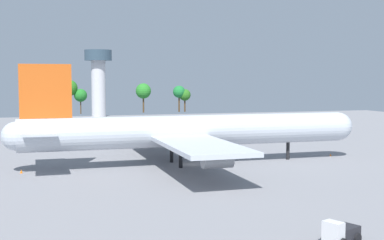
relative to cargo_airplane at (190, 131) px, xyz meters
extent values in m
plane|color=gray|center=(0.46, 0.00, -6.36)|extent=(276.19, 276.19, 0.00)
cylinder|color=silver|center=(0.46, 0.00, 0.10)|extent=(63.62, 5.93, 5.93)
sphere|color=silver|center=(32.28, 0.00, 0.10)|extent=(5.81, 5.81, 5.81)
sphere|color=silver|center=(-31.35, 0.00, 0.10)|extent=(5.04, 5.04, 5.04)
cube|color=#D85919|center=(-26.26, 0.00, 7.80)|extent=(8.91, 0.50, 9.48)
cube|color=silver|center=(-27.53, -4.75, 0.99)|extent=(5.73, 8.89, 0.36)
cube|color=silver|center=(-27.53, 4.75, 0.99)|extent=(5.73, 8.89, 0.36)
cube|color=silver|center=(-2.72, -14.65, -0.79)|extent=(10.82, 25.75, 0.70)
cube|color=silver|center=(-2.72, 14.65, -0.79)|extent=(10.82, 25.75, 0.70)
cylinder|color=gray|center=(-1.72, -10.79, -2.39)|extent=(4.74, 2.49, 2.49)
cylinder|color=gray|center=(-1.72, -20.32, -2.39)|extent=(4.74, 2.49, 2.49)
cylinder|color=gray|center=(-1.72, 10.79, -2.39)|extent=(4.74, 2.49, 2.49)
cylinder|color=gray|center=(-1.72, 20.32, -2.39)|extent=(4.74, 2.49, 2.49)
cylinder|color=black|center=(20.82, 0.00, -4.61)|extent=(0.70, 0.70, 3.49)
cylinder|color=black|center=(-2.72, -3.26, -4.61)|extent=(0.70, 0.70, 3.49)
cylinder|color=black|center=(-2.72, 3.26, -4.61)|extent=(0.70, 0.70, 3.49)
cube|color=silver|center=(-0.60, -50.55, -4.87)|extent=(1.87, 2.23, 1.94)
cube|color=#232328|center=(1.23, -49.78, -5.28)|extent=(3.27, 2.81, 1.12)
cylinder|color=black|center=(-0.87, -49.53, -5.84)|extent=(1.06, 0.66, 1.03)
cylinder|color=black|center=(1.40, -48.58, -5.84)|extent=(1.06, 0.66, 1.03)
cylinder|color=black|center=(2.20, -50.50, -5.84)|extent=(1.06, 0.66, 1.03)
cone|color=orange|center=(31.54, 1.33, -6.08)|extent=(0.39, 0.39, 0.56)
cone|color=orange|center=(-30.61, -0.44, -6.03)|extent=(0.46, 0.46, 0.66)
cylinder|color=silver|center=(-1.42, 132.90, 5.79)|extent=(6.17, 6.17, 24.29)
cylinder|color=#334756|center=(-1.42, 132.90, 20.21)|extent=(11.73, 11.73, 4.57)
cylinder|color=#51381E|center=(-14.04, 153.15, -0.90)|extent=(0.68, 0.68, 10.92)
sphere|color=#256D26|center=(-14.04, 153.15, 6.65)|extent=(6.97, 6.97, 6.97)
cylinder|color=#51381E|center=(-13.85, 153.15, -1.80)|extent=(0.76, 0.76, 9.11)
sphere|color=#27642D|center=(-13.85, 153.15, 4.84)|extent=(6.96, 6.96, 6.96)
cylinder|color=#51381E|center=(-12.49, 153.15, -1.39)|extent=(0.71, 0.71, 9.94)
sphere|color=#2B7520|center=(-12.49, 153.15, 5.83)|extent=(7.50, 7.50, 7.50)
cylinder|color=#51381E|center=(-7.47, 153.15, -2.93)|extent=(0.54, 0.54, 6.85)
sphere|color=#237B27|center=(-7.47, 153.15, 2.32)|extent=(6.11, 6.11, 6.11)
cylinder|color=#51381E|center=(22.51, 153.15, -2.20)|extent=(0.79, 0.79, 8.31)
sphere|color=#2B8229|center=(22.51, 153.15, 4.18)|extent=(7.43, 7.43, 7.43)
cylinder|color=#51381E|center=(40.54, 153.15, -2.25)|extent=(0.81, 0.81, 8.21)
sphere|color=#1F7A35|center=(40.54, 153.15, 3.67)|extent=(6.06, 6.06, 6.06)
cylinder|color=#51381E|center=(43.51, 153.15, -3.01)|extent=(0.76, 0.76, 6.69)
sphere|color=#2D6E1F|center=(43.51, 153.15, 2.08)|extent=(5.83, 5.83, 5.83)
camera|label=1|loc=(-28.10, -93.47, 9.91)|focal=48.25mm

